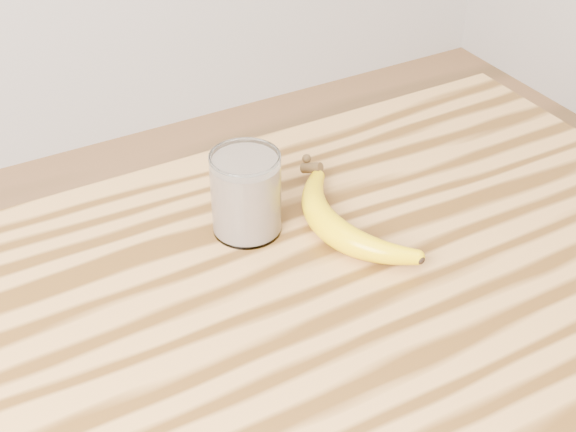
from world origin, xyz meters
TOP-DOWN VIEW (x-y plane):
  - table at (0.00, 0.00)m, footprint 1.20×0.80m
  - smoothie_glass at (0.03, 0.20)m, footprint 0.09×0.09m
  - banana at (0.11, 0.12)m, footprint 0.14×0.32m

SIDE VIEW (x-z plane):
  - table at x=0.00m, z-range 0.32..1.22m
  - banana at x=0.11m, z-range 0.90..0.94m
  - smoothie_glass at x=0.03m, z-range 0.90..1.01m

